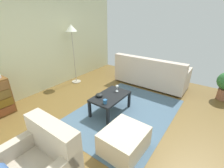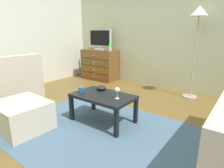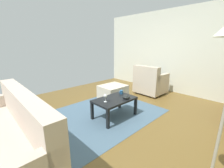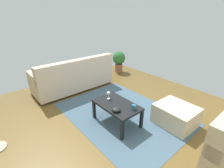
# 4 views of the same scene
# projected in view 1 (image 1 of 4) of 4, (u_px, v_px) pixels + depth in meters

# --- Properties ---
(ground_plane) EXTENTS (5.65, 5.12, 0.05)m
(ground_plane) POSITION_uv_depth(u_px,v_px,m) (112.00, 115.00, 3.48)
(ground_plane) COLOR brown
(wall_accent_rear) EXTENTS (5.65, 0.12, 2.54)m
(wall_accent_rear) POSITION_uv_depth(u_px,v_px,m) (41.00, 44.00, 4.18)
(wall_accent_rear) COLOR beige
(wall_accent_rear) RESTS_ON ground_plane
(area_rug) EXTENTS (2.60, 1.90, 0.01)m
(area_rug) POSITION_uv_depth(u_px,v_px,m) (124.00, 112.00, 3.51)
(area_rug) COLOR #455F74
(area_rug) RESTS_ON ground_plane
(coffee_table) EXTENTS (0.87, 0.54, 0.41)m
(coffee_table) POSITION_uv_depth(u_px,v_px,m) (110.00, 98.00, 3.40)
(coffee_table) COLOR black
(coffee_table) RESTS_ON ground_plane
(wine_glass) EXTENTS (0.07, 0.07, 0.16)m
(wine_glass) POSITION_uv_depth(u_px,v_px,m) (117.00, 87.00, 3.52)
(wine_glass) COLOR silver
(wine_glass) RESTS_ON coffee_table
(mug) EXTENTS (0.11, 0.08, 0.08)m
(mug) POSITION_uv_depth(u_px,v_px,m) (105.00, 101.00, 3.07)
(mug) COLOR #275B90
(mug) RESTS_ON coffee_table
(bowl_decorative) EXTENTS (0.15, 0.15, 0.07)m
(bowl_decorative) POSITION_uv_depth(u_px,v_px,m) (99.00, 95.00, 3.33)
(bowl_decorative) COLOR black
(bowl_decorative) RESTS_ON coffee_table
(couch_large) EXTENTS (0.85, 2.08, 0.89)m
(couch_large) POSITION_uv_depth(u_px,v_px,m) (150.00, 74.00, 4.73)
(couch_large) COLOR #332319
(couch_large) RESTS_ON ground_plane
(ottoman) EXTENTS (0.72, 0.62, 0.38)m
(ottoman) POSITION_uv_depth(u_px,v_px,m) (124.00, 141.00, 2.49)
(ottoman) COLOR beige
(ottoman) RESTS_ON ground_plane
(standing_lamp) EXTENTS (0.32, 0.32, 1.73)m
(standing_lamp) POSITION_uv_depth(u_px,v_px,m) (72.00, 34.00, 4.47)
(standing_lamp) COLOR #A59E8C
(standing_lamp) RESTS_ON ground_plane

